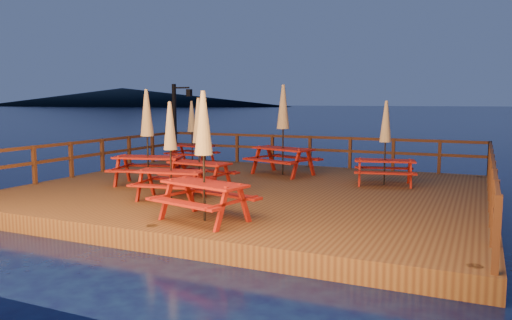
% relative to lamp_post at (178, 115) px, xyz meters
% --- Properties ---
extents(ground, '(500.00, 500.00, 0.00)m').
position_rel_lamp_post_xyz_m(ground, '(5.39, -4.55, -2.20)').
color(ground, black).
rests_on(ground, ground).
extents(deck, '(12.00, 10.00, 0.40)m').
position_rel_lamp_post_xyz_m(deck, '(5.39, -4.55, -2.00)').
color(deck, '#4D2E18').
rests_on(deck, ground).
extents(deck_piles, '(11.44, 9.44, 1.40)m').
position_rel_lamp_post_xyz_m(deck_piles, '(5.39, -4.55, -2.50)').
color(deck_piles, '#3C2713').
rests_on(deck_piles, ground).
extents(railing, '(11.80, 9.75, 1.10)m').
position_rel_lamp_post_xyz_m(railing, '(5.39, -2.77, -1.03)').
color(railing, '#3C2713').
rests_on(railing, deck).
extents(lamp_post, '(0.85, 0.18, 3.00)m').
position_rel_lamp_post_xyz_m(lamp_post, '(0.00, 0.00, 0.00)').
color(lamp_post, black).
rests_on(lamp_post, deck).
extents(headland_left, '(180.00, 84.00, 9.00)m').
position_rel_lamp_post_xyz_m(headland_left, '(-154.61, 185.45, 2.30)').
color(headland_left, black).
rests_on(headland_left, ground).
extents(picnic_table_0, '(1.89, 1.67, 2.35)m').
position_rel_lamp_post_xyz_m(picnic_table_0, '(8.56, -2.66, -0.58)').
color(picnic_table_0, maroon).
rests_on(picnic_table_0, deck).
extents(picnic_table_1, '(2.20, 1.97, 2.66)m').
position_rel_lamp_post_xyz_m(picnic_table_1, '(2.52, -5.38, -0.41)').
color(picnic_table_1, maroon).
rests_on(picnic_table_1, deck).
extents(picnic_table_2, '(2.07, 1.84, 2.54)m').
position_rel_lamp_post_xyz_m(picnic_table_2, '(6.10, -8.40, -0.48)').
color(picnic_table_2, maroon).
rests_on(picnic_table_2, deck).
extents(picnic_table_3, '(1.76, 1.49, 2.34)m').
position_rel_lamp_post_xyz_m(picnic_table_3, '(1.19, -0.88, -0.58)').
color(picnic_table_3, maroon).
rests_on(picnic_table_3, deck).
extents(picnic_table_4, '(1.83, 1.59, 2.33)m').
position_rel_lamp_post_xyz_m(picnic_table_4, '(4.31, -6.89, -0.58)').
color(picnic_table_4, maroon).
rests_on(picnic_table_4, deck).
extents(picnic_table_5, '(2.41, 2.19, 2.85)m').
position_rel_lamp_post_xyz_m(picnic_table_5, '(5.25, -2.02, -0.32)').
color(picnic_table_5, maroon).
rests_on(picnic_table_5, deck).
extents(picnic_table_6, '(1.83, 1.56, 2.42)m').
position_rel_lamp_post_xyz_m(picnic_table_6, '(4.20, -5.40, -0.54)').
color(picnic_table_6, maroon).
rests_on(picnic_table_6, deck).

